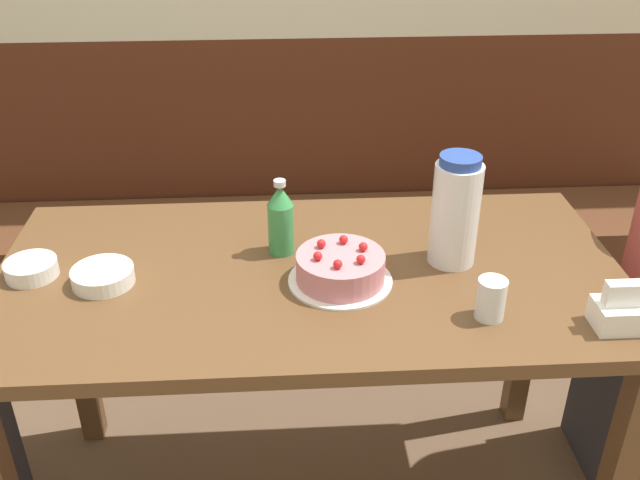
{
  "coord_description": "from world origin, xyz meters",
  "views": [
    {
      "loc": [
        -0.06,
        -1.37,
        1.64
      ],
      "look_at": [
        0.03,
        0.05,
        0.82
      ],
      "focal_mm": 40.0,
      "sensor_mm": 36.0,
      "label": 1
    }
  ],
  "objects": [
    {
      "name": "birthday_cake",
      "position": [
        0.06,
        -0.05,
        0.8
      ],
      "size": [
        0.23,
        0.23,
        0.09
      ],
      "color": "white",
      "rests_on": "dining_table"
    },
    {
      "name": "napkin_holder",
      "position": [
        0.61,
        -0.25,
        0.81
      ],
      "size": [
        0.11,
        0.08,
        0.11
      ],
      "color": "white",
      "rests_on": "dining_table"
    },
    {
      "name": "water_pitcher",
      "position": [
        0.33,
        0.02,
        0.9
      ],
      "size": [
        0.11,
        0.11,
        0.26
      ],
      "color": "white",
      "rests_on": "dining_table"
    },
    {
      "name": "dining_table",
      "position": [
        0.0,
        0.0,
        0.67
      ],
      "size": [
        1.43,
        0.72,
        0.77
      ],
      "color": "brown",
      "rests_on": "ground_plane"
    },
    {
      "name": "bowl_rice_small",
      "position": [
        -0.46,
        -0.02,
        0.79
      ],
      "size": [
        0.14,
        0.14,
        0.04
      ],
      "color": "white",
      "rests_on": "dining_table"
    },
    {
      "name": "bowl_soup_white",
      "position": [
        -0.62,
        0.02,
        0.79
      ],
      "size": [
        0.12,
        0.12,
        0.04
      ],
      "color": "white",
      "rests_on": "dining_table"
    },
    {
      "name": "soju_bottle",
      "position": [
        -0.06,
        0.09,
        0.86
      ],
      "size": [
        0.06,
        0.06,
        0.19
      ],
      "color": "#388E4C",
      "rests_on": "dining_table"
    },
    {
      "name": "glass_water_tall",
      "position": [
        0.36,
        -0.2,
        0.82
      ],
      "size": [
        0.06,
        0.06,
        0.09
      ],
      "color": "silver",
      "rests_on": "dining_table"
    },
    {
      "name": "bench_seat",
      "position": [
        0.0,
        0.83,
        0.23
      ],
      "size": [
        2.7,
        0.38,
        0.46
      ],
      "color": "#56331E",
      "rests_on": "ground_plane"
    }
  ]
}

